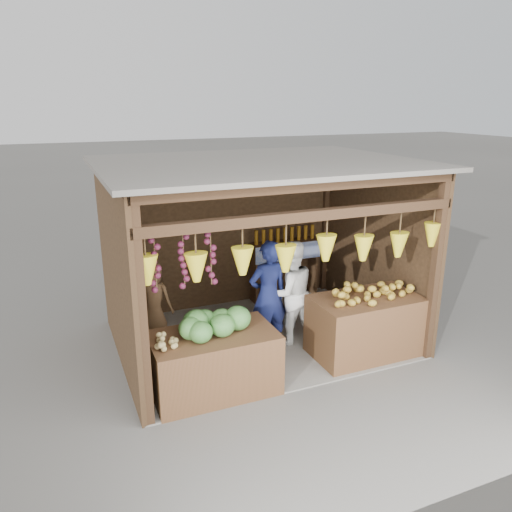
{
  "coord_description": "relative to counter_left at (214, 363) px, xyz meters",
  "views": [
    {
      "loc": [
        -2.68,
        -6.28,
        3.44
      ],
      "look_at": [
        -0.09,
        -0.1,
        1.35
      ],
      "focal_mm": 35.0,
      "sensor_mm": 36.0,
      "label": 1
    }
  ],
  "objects": [
    {
      "name": "stall_structure",
      "position": [
        1.03,
        1.04,
        1.28
      ],
      "size": [
        4.3,
        3.3,
        2.66
      ],
      "color": "slate",
      "rests_on": "ground"
    },
    {
      "name": "counter_left",
      "position": [
        0.0,
        0.0,
        0.0
      ],
      "size": [
        1.52,
        0.85,
        0.77
      ],
      "primitive_type": "cube",
      "color": "#472E17",
      "rests_on": "ground"
    },
    {
      "name": "stool",
      "position": [
        -0.47,
        1.12,
        -0.22
      ],
      "size": [
        0.34,
        0.34,
        0.32
      ],
      "primitive_type": "cube",
      "color": "black",
      "rests_on": "ground"
    },
    {
      "name": "back_shelf",
      "position": [
        2.11,
        2.37,
        0.49
      ],
      "size": [
        1.25,
        0.32,
        1.32
      ],
      "color": "#382314",
      "rests_on": "ground"
    },
    {
      "name": "mango_pile",
      "position": [
        2.29,
        0.06,
        0.59
      ],
      "size": [
        1.4,
        0.64,
        0.22
      ],
      "primitive_type": null,
      "color": "#CF661B",
      "rests_on": "counter_right"
    },
    {
      "name": "vendor_seated",
      "position": [
        -0.47,
        1.12,
        0.47
      ],
      "size": [
        0.62,
        0.59,
        1.07
      ],
      "primitive_type": "imported",
      "rotation": [
        0.0,
        0.0,
        2.48
      ],
      "color": "#523820",
      "rests_on": "stool"
    },
    {
      "name": "counter_right",
      "position": [
        2.24,
        0.08,
        0.05
      ],
      "size": [
        1.48,
        0.85,
        0.86
      ],
      "primitive_type": "cube",
      "color": "#4B2F19",
      "rests_on": "ground"
    },
    {
      "name": "melon_pile",
      "position": [
        -0.03,
        0.02,
        0.54
      ],
      "size": [
        1.0,
        0.5,
        0.32
      ],
      "primitive_type": null,
      "color": "#155018",
      "rests_on": "counter_left"
    },
    {
      "name": "ground",
      "position": [
        1.06,
        1.08,
        -0.38
      ],
      "size": [
        80.0,
        80.0,
        0.0
      ],
      "primitive_type": "plane",
      "color": "#514F49",
      "rests_on": "ground"
    },
    {
      "name": "woman_standing",
      "position": [
        1.45,
        0.83,
        0.39
      ],
      "size": [
        0.77,
        0.6,
        1.55
      ],
      "primitive_type": "imported",
      "rotation": [
        0.0,
        0.0,
        3.16
      ],
      "color": "white",
      "rests_on": "ground"
    },
    {
      "name": "tanfruit_pile",
      "position": [
        -0.58,
        -0.1,
        0.45
      ],
      "size": [
        0.34,
        0.4,
        0.13
      ],
      "primitive_type": null,
      "color": "#A9974E",
      "rests_on": "counter_left"
    },
    {
      "name": "man_standing",
      "position": [
        1.06,
        0.76,
        0.43
      ],
      "size": [
        0.62,
        0.44,
        1.62
      ],
      "primitive_type": "imported",
      "rotation": [
        0.0,
        0.0,
        3.23
      ],
      "color": "#131A48",
      "rests_on": "ground"
    }
  ]
}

